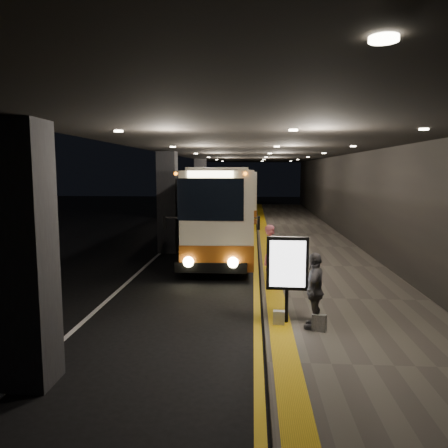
{
  "coord_description": "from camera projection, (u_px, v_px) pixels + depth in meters",
  "views": [
    {
      "loc": [
        2.22,
        -14.8,
        3.59
      ],
      "look_at": [
        1.2,
        0.52,
        1.7
      ],
      "focal_mm": 35.0,
      "sensor_mm": 36.0,
      "label": 1
    }
  ],
  "objects": [
    {
      "name": "coach_second",
      "position": [
        237.0,
        197.0,
        31.55
      ],
      "size": [
        2.78,
        11.24,
        3.5
      ],
      "rotation": [
        0.0,
        0.0,
        0.04
      ],
      "color": "beige",
      "rests_on": "ground"
    },
    {
      "name": "coach_third",
      "position": [
        239.0,
        189.0,
        44.98
      ],
      "size": [
        2.64,
        11.46,
        3.59
      ],
      "rotation": [
        0.0,
        0.0,
        -0.02
      ],
      "color": "beige",
      "rests_on": "ground"
    },
    {
      "name": "kerb_stripe_yellow",
      "position": [
        255.0,
        249.0,
        20.04
      ],
      "size": [
        0.18,
        50.0,
        0.01
      ],
      "primitive_type": "cube",
      "color": "gold",
      "rests_on": "ground"
    },
    {
      "name": "bag_polka",
      "position": [
        319.0,
        323.0,
        9.39
      ],
      "size": [
        0.33,
        0.23,
        0.37
      ],
      "primitive_type": "cube",
      "rotation": [
        0.0,
        0.0,
        -0.37
      ],
      "color": "black",
      "rests_on": "sidewalk"
    },
    {
      "name": "lane_line_white",
      "position": [
        166.0,
        248.0,
        20.31
      ],
      "size": [
        0.12,
        50.0,
        0.01
      ],
      "primitive_type": "cube",
      "color": "silver",
      "rests_on": "ground"
    },
    {
      "name": "terminal_wall",
      "position": [
        361.0,
        184.0,
        19.37
      ],
      "size": [
        0.1,
        50.0,
        6.0
      ],
      "primitive_type": "cube",
      "color": "black",
      "rests_on": "ground"
    },
    {
      "name": "stanchion_post",
      "position": [
        276.0,
        261.0,
        14.17
      ],
      "size": [
        0.05,
        0.05,
        1.06
      ],
      "primitive_type": "cylinder",
      "color": "black",
      "rests_on": "sidewalk"
    },
    {
      "name": "sidewalk",
      "position": [
        308.0,
        248.0,
        19.87
      ],
      "size": [
        4.5,
        50.0,
        0.15
      ],
      "primitive_type": "cube",
      "color": "#514C44",
      "rests_on": "ground"
    },
    {
      "name": "ground",
      "position": [
        189.0,
        274.0,
        15.24
      ],
      "size": [
        90.0,
        90.0,
        0.0
      ],
      "primitive_type": "plane",
      "color": "black"
    },
    {
      "name": "canopy",
      "position": [
        260.0,
        148.0,
        19.47
      ],
      "size": [
        9.0,
        50.0,
        0.4
      ],
      "primitive_type": "cube",
      "color": "black",
      "rests_on": "support_columns"
    },
    {
      "name": "passenger_boarding",
      "position": [
        271.0,
        252.0,
        13.76
      ],
      "size": [
        0.42,
        0.64,
        1.74
      ],
      "primitive_type": "imported",
      "rotation": [
        0.0,
        0.0,
        1.56
      ],
      "color": "#D86574",
      "rests_on": "sidewalk"
    },
    {
      "name": "support_columns",
      "position": [
        168.0,
        202.0,
        19.03
      ],
      "size": [
        0.8,
        24.8,
        4.4
      ],
      "color": "black",
      "rests_on": "ground"
    },
    {
      "name": "tactile_strip",
      "position": [
        266.0,
        246.0,
        19.99
      ],
      "size": [
        0.5,
        50.0,
        0.01
      ],
      "primitive_type": "cube",
      "color": "gold",
      "rests_on": "sidewalk"
    },
    {
      "name": "passenger_waiting_grey",
      "position": [
        315.0,
        290.0,
        9.52
      ],
      "size": [
        0.77,
        1.09,
        1.68
      ],
      "primitive_type": "imported",
      "rotation": [
        0.0,
        0.0,
        -1.87
      ],
      "color": "#535257",
      "rests_on": "sidewalk"
    },
    {
      "name": "coach_main",
      "position": [
        223.0,
        213.0,
        19.29
      ],
      "size": [
        2.73,
        11.58,
        3.59
      ],
      "rotation": [
        0.0,
        0.0,
        0.03
      ],
      "color": "beige",
      "rests_on": "ground"
    },
    {
      "name": "bag_plain",
      "position": [
        279.0,
        318.0,
        9.78
      ],
      "size": [
        0.27,
        0.18,
        0.32
      ],
      "primitive_type": "cube",
      "rotation": [
        0.0,
        0.0,
        -0.1
      ],
      "color": "#B9B8AE",
      "rests_on": "sidewalk"
    },
    {
      "name": "info_sign",
      "position": [
        287.0,
        265.0,
        9.76
      ],
      "size": [
        0.94,
        0.16,
        1.98
      ],
      "rotation": [
        0.0,
        0.0,
        -0.04
      ],
      "color": "black",
      "rests_on": "sidewalk"
    }
  ]
}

